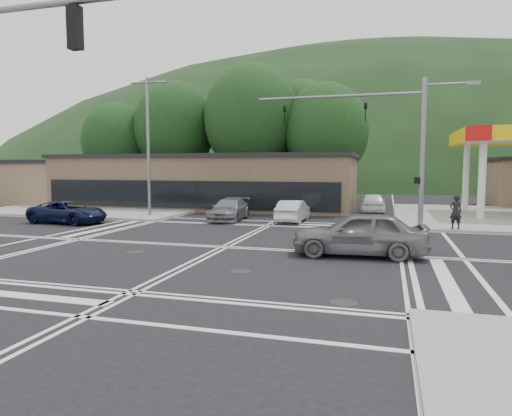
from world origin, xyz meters
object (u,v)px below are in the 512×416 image
(car_queue_a, at_px, (293,211))
(pedestrian, at_px, (456,212))
(car_grey_center, at_px, (359,233))
(car_blue_west, at_px, (68,212))
(car_queue_b, at_px, (373,203))
(car_northbound, at_px, (229,210))

(car_queue_a, height_order, pedestrian, pedestrian)
(car_grey_center, xyz_separation_m, pedestrian, (4.37, 7.80, 0.18))
(pedestrian, bearing_deg, car_blue_west, -9.69)
(car_queue_b, distance_m, pedestrian, 9.67)
(car_northbound, bearing_deg, pedestrian, -10.67)
(car_queue_b, bearing_deg, car_queue_a, 55.66)
(car_queue_b, relative_size, pedestrian, 2.44)
(car_grey_center, height_order, car_queue_a, car_grey_center)
(car_grey_center, relative_size, car_queue_a, 1.25)
(car_grey_center, xyz_separation_m, car_queue_b, (0.02, 16.44, -0.12))
(car_queue_b, bearing_deg, pedestrian, 115.72)
(car_blue_west, bearing_deg, car_queue_b, -52.79)
(car_grey_center, distance_m, car_northbound, 12.57)
(car_queue_a, relative_size, pedestrian, 2.27)
(car_queue_a, bearing_deg, car_grey_center, 115.57)
(car_queue_a, xyz_separation_m, car_northbound, (-3.97, -0.30, 0.01))
(car_queue_b, distance_m, car_northbound, 11.08)
(car_queue_b, bearing_deg, car_blue_west, 31.99)
(car_blue_west, distance_m, car_queue_b, 20.46)
(car_northbound, distance_m, pedestrian, 12.91)
(car_grey_center, distance_m, pedestrian, 8.94)
(car_queue_a, bearing_deg, car_northbound, 4.84)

